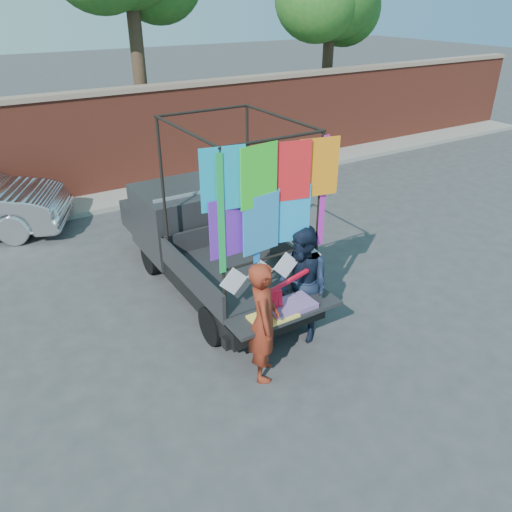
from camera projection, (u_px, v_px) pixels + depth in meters
ground at (273, 315)px, 8.15m from camera, size 90.00×90.00×0.00m
brick_wall at (124, 140)px, 12.81m from camera, size 30.00×0.45×2.61m
curb at (139, 195)px, 12.87m from camera, size 30.00×1.20×0.12m
pickup_truck at (198, 237)px, 8.97m from camera, size 1.97×4.94×3.11m
woman at (264, 322)px, 6.51m from camera, size 0.67×0.75×1.73m
man at (302, 285)px, 7.26m from camera, size 0.79×0.96×1.81m
streamer_bundle at (278, 299)px, 6.77m from camera, size 0.98×0.31×0.69m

